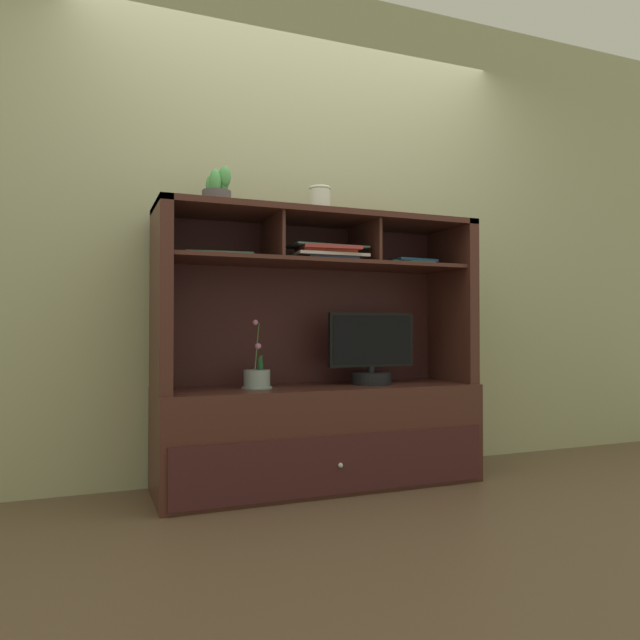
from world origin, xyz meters
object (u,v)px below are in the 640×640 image
object	(u,v)px
potted_orchid	(257,378)
magazine_stack_centre	(328,253)
magazine_stack_right	(218,256)
media_console	(319,403)
tv_monitor	(371,355)
ceramic_vase	(320,201)
magazine_stack_left	(404,264)
potted_succulent	(217,190)

from	to	relation	value
potted_orchid	magazine_stack_centre	distance (m)	0.74
magazine_stack_right	media_console	bearing A→B (deg)	-2.33
tv_monitor	ceramic_vase	xyz separation A→B (m)	(-0.29, 0.02, 0.81)
potted_orchid	magazine_stack_left	distance (m)	1.07
potted_orchid	potted_succulent	xyz separation A→B (m)	(-0.21, -0.01, 0.93)
magazine_stack_left	magazine_stack_centre	world-z (taller)	magazine_stack_centre
potted_succulent	magazine_stack_centre	bearing A→B (deg)	-4.33
magazine_stack_right	ceramic_vase	distance (m)	0.62
tv_monitor	magazine_stack_left	distance (m)	0.57
potted_orchid	tv_monitor	bearing A→B (deg)	-2.40
media_console	potted_succulent	xyz separation A→B (m)	(-0.55, -0.01, 1.07)
magazine_stack_centre	magazine_stack_right	bearing A→B (deg)	172.61
media_console	magazine_stack_centre	distance (m)	0.79
potted_succulent	tv_monitor	bearing A→B (deg)	-1.46
tv_monitor	magazine_stack_centre	xyz separation A→B (m)	(-0.26, -0.02, 0.53)
media_console	magazine_stack_centre	bearing A→B (deg)	-62.73
media_console	magazine_stack_centre	xyz separation A→B (m)	(0.03, -0.05, 0.78)
media_console	potted_orchid	xyz separation A→B (m)	(-0.34, -0.00, 0.14)
magazine_stack_left	magazine_stack_centre	xyz separation A→B (m)	(-0.51, -0.09, 0.02)
media_console	magazine_stack_left	xyz separation A→B (m)	(0.53, 0.04, 0.76)
magazine_stack_centre	tv_monitor	bearing A→B (deg)	4.75
magazine_stack_right	potted_succulent	bearing A→B (deg)	-114.69
magazine_stack_left	ceramic_vase	distance (m)	0.61
magazine_stack_centre	potted_succulent	bearing A→B (deg)	175.67
magazine_stack_left	ceramic_vase	size ratio (longest dim) A/B	2.11
potted_orchid	magazine_stack_centre	world-z (taller)	magazine_stack_centre
tv_monitor	magazine_stack_left	bearing A→B (deg)	15.57
magazine_stack_centre	magazine_stack_right	xyz separation A→B (m)	(-0.56, 0.07, -0.03)
tv_monitor	ceramic_vase	bearing A→B (deg)	176.12
tv_monitor	ceramic_vase	world-z (taller)	ceramic_vase
potted_orchid	magazine_stack_right	xyz separation A→B (m)	(-0.19, 0.02, 0.61)
media_console	ceramic_vase	bearing A→B (deg)	-90.00
potted_orchid	magazine_stack_centre	bearing A→B (deg)	-7.54
magazine_stack_left	magazine_stack_right	distance (m)	1.06
magazine_stack_left	potted_succulent	bearing A→B (deg)	-177.56
tv_monitor	potted_orchid	world-z (taller)	tv_monitor
media_console	potted_succulent	distance (m)	1.20
magazine_stack_centre	ceramic_vase	bearing A→B (deg)	122.12
media_console	magazine_stack_centre	size ratio (longest dim) A/B	4.12
tv_monitor	magazine_stack_left	world-z (taller)	magazine_stack_left
media_console	tv_monitor	world-z (taller)	media_console
media_console	potted_succulent	world-z (taller)	potted_succulent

